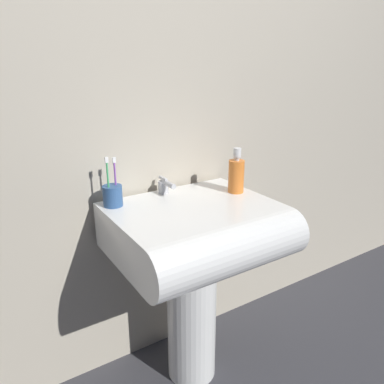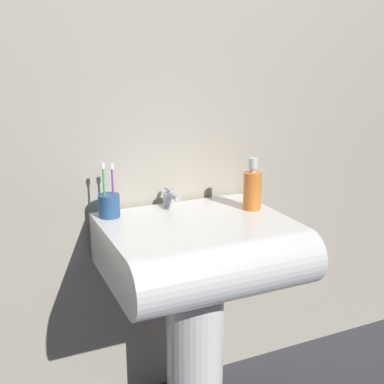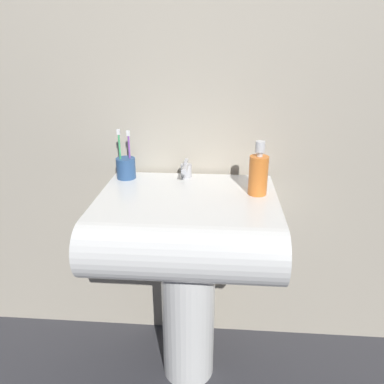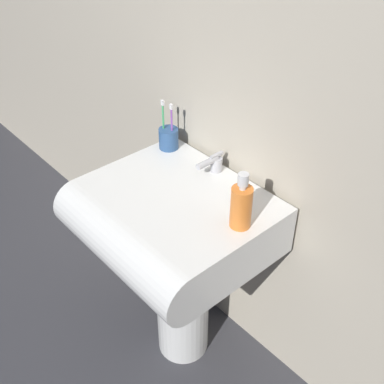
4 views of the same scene
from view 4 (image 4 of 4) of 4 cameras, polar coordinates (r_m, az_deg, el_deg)
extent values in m
plane|color=#38383D|center=(2.17, -1.04, -17.44)|extent=(6.00, 6.00, 0.00)
cube|color=#B7AD99|center=(1.57, 6.31, 15.64)|extent=(5.00, 0.05, 2.40)
cylinder|color=white|center=(1.92, -1.14, -11.98)|extent=(0.21, 0.21, 0.62)
cube|color=white|center=(1.65, -1.31, -2.71)|extent=(0.62, 0.45, 0.18)
cylinder|color=white|center=(1.55, -7.73, -6.21)|extent=(0.62, 0.18, 0.18)
cylinder|color=#B7B7BC|center=(1.69, 2.91, 3.30)|extent=(0.04, 0.04, 0.05)
cylinder|color=#B7B7BC|center=(1.65, 1.82, 3.50)|extent=(0.02, 0.09, 0.02)
cube|color=#B7B7BC|center=(1.67, 2.95, 4.39)|extent=(0.01, 0.06, 0.01)
cylinder|color=#2D5184|center=(1.82, -2.79, 6.36)|extent=(0.07, 0.07, 0.08)
cylinder|color=#3FB266|center=(1.80, -3.41, 7.97)|extent=(0.01, 0.01, 0.16)
cube|color=white|center=(1.76, -3.51, 10.51)|extent=(0.01, 0.01, 0.02)
cylinder|color=purple|center=(1.78, -2.40, 7.62)|extent=(0.01, 0.01, 0.15)
cube|color=white|center=(1.74, -2.47, 10.07)|extent=(0.01, 0.01, 0.02)
cylinder|color=orange|center=(1.43, 5.84, -1.83)|extent=(0.07, 0.07, 0.14)
cylinder|color=silver|center=(1.39, 6.03, 0.62)|extent=(0.02, 0.02, 0.01)
cylinder|color=silver|center=(1.37, 6.10, 1.50)|extent=(0.03, 0.03, 0.04)
camera|label=1|loc=(1.78, -50.48, 9.25)|focal=35.00mm
camera|label=2|loc=(1.77, -58.74, 5.00)|focal=45.00mm
camera|label=3|loc=(1.05, -55.28, -6.69)|focal=35.00mm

